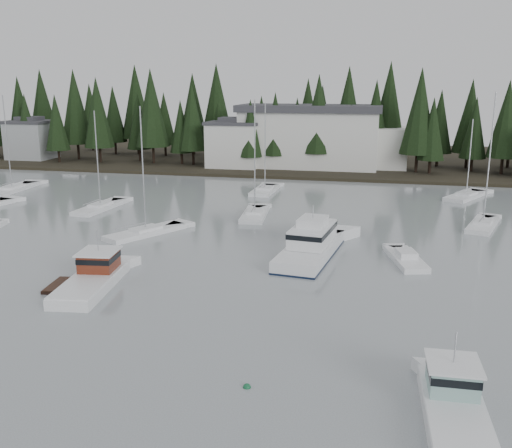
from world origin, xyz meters
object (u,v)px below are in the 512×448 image
at_px(sailboat_2, 255,216).
at_px(sailboat_6, 466,197).
at_px(lobster_boat_brown, 92,279).
at_px(sailboat_0, 101,208).
at_px(house_far_west, 31,139).
at_px(cabin_cruiser_center, 311,247).
at_px(sailboat_1, 146,234).
at_px(lobster_boat_teal, 454,408).
at_px(sailboat_3, 483,226).
at_px(house_west, 234,143).
at_px(harbor_inn, 321,137).
at_px(sailboat_7, 12,190).
at_px(sailboat_9, 265,191).
at_px(runabout_1, 406,260).

height_order(sailboat_2, sailboat_6, sailboat_2).
xyz_separation_m(lobster_boat_brown, sailboat_0, (-12.56, 25.37, -0.46)).
xyz_separation_m(house_far_west, cabin_cruiser_center, (62.21, -51.45, -3.61)).
height_order(house_far_west, sailboat_1, sailboat_1).
xyz_separation_m(lobster_boat_teal, sailboat_2, (-18.16, 38.13, -0.43)).
bearing_deg(sailboat_6, sailboat_3, -152.33).
relative_size(house_west, sailboat_6, 0.86).
relative_size(harbor_inn, cabin_cruiser_center, 2.33).
height_order(lobster_boat_brown, sailboat_0, sailboat_0).
height_order(house_west, sailboat_1, sailboat_1).
bearing_deg(house_west, harbor_inn, 12.52).
relative_size(lobster_boat_brown, sailboat_7, 0.69).
xyz_separation_m(lobster_boat_teal, sailboat_1, (-27.27, 27.76, -0.44)).
relative_size(sailboat_0, sailboat_3, 0.84).
xyz_separation_m(sailboat_9, runabout_1, (18.69, -29.30, 0.06)).
relative_size(sailboat_1, runabout_1, 1.88).
distance_m(sailboat_0, sailboat_7, 20.11).
bearing_deg(cabin_cruiser_center, sailboat_9, 26.33).
xyz_separation_m(cabin_cruiser_center, sailboat_2, (-8.38, 13.98, -0.71)).
bearing_deg(sailboat_2, house_west, 12.98).
bearing_deg(sailboat_7, harbor_inn, -57.20).
distance_m(house_far_west, sailboat_3, 87.31).
bearing_deg(house_west, sailboat_1, -86.61).
bearing_deg(sailboat_1, lobster_boat_brown, -142.87).
relative_size(lobster_boat_teal, sailboat_9, 0.61).
relative_size(cabin_cruiser_center, sailboat_9, 0.97).
height_order(sailboat_3, sailboat_6, sailboat_3).
relative_size(house_west, sailboat_0, 0.76).
height_order(house_west, sailboat_2, sailboat_2).
distance_m(cabin_cruiser_center, sailboat_6, 35.68).
bearing_deg(harbor_inn, cabin_cruiser_center, -84.41).
distance_m(house_far_west, sailboat_0, 51.20).
relative_size(lobster_boat_brown, sailboat_2, 0.70).
xyz_separation_m(lobster_boat_teal, sailboat_7, (-55.93, 46.26, -0.45)).
relative_size(harbor_inn, lobster_boat_teal, 3.72).
xyz_separation_m(lobster_boat_teal, sailboat_9, (-20.16, 53.41, -0.44)).
bearing_deg(sailboat_2, sailboat_7, 72.40).
distance_m(sailboat_6, runabout_1, 32.55).
xyz_separation_m(cabin_cruiser_center, sailboat_1, (-17.50, 3.61, -0.72)).
xyz_separation_m(house_west, house_far_west, (-42.00, 2.00, -0.25)).
bearing_deg(harbor_inn, lobster_boat_brown, -98.94).
height_order(lobster_boat_teal, runabout_1, lobster_boat_teal).
bearing_deg(harbor_inn, sailboat_7, -143.17).
height_order(sailboat_1, sailboat_2, sailboat_2).
height_order(house_far_west, sailboat_9, sailboat_9).
bearing_deg(sailboat_7, sailboat_1, -126.86).
bearing_deg(house_far_west, sailboat_3, -25.04).
distance_m(sailboat_6, sailboat_9, 27.59).
height_order(sailboat_0, sailboat_3, sailboat_3).
distance_m(lobster_boat_teal, sailboat_3, 39.33).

